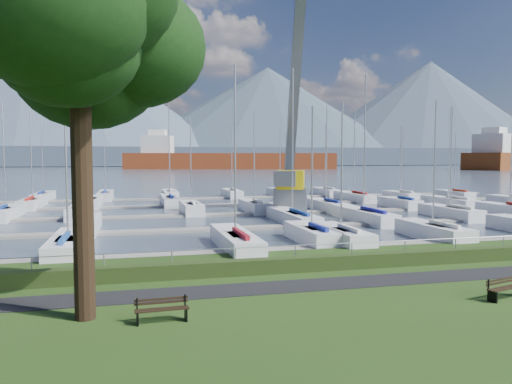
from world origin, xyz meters
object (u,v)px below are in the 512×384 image
object	(u,v)px
bench_right	(504,288)
crane	(291,159)
tree	(87,30)
bench_left	(162,310)

from	to	relation	value
bench_right	crane	bearing A→B (deg)	71.33
bench_right	tree	bearing A→B (deg)	159.46
tree	crane	size ratio (longest dim) A/B	0.61
bench_left	bench_right	world-z (taller)	same
bench_left	tree	bearing A→B (deg)	157.05
bench_right	tree	xyz separation A→B (m)	(-15.36, 1.32, 9.26)
bench_right	crane	distance (m)	32.50
bench_right	bench_left	bearing A→B (deg)	162.34
bench_right	tree	distance (m)	17.98
tree	crane	world-z (taller)	crane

